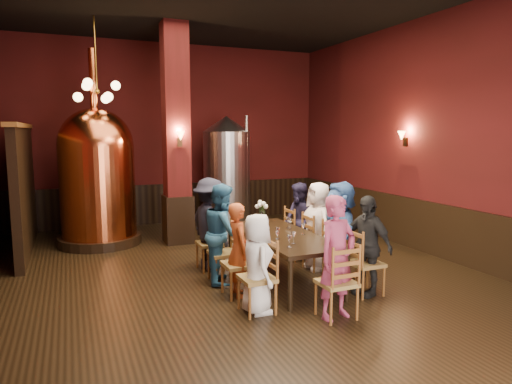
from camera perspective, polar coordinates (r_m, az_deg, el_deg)
name	(u,v)px	position (r m, az deg, el deg)	size (l,w,h in m)	color
room	(236,137)	(6.98, -2.49, 6.90)	(10.00, 10.02, 4.50)	black
wainscot_right	(433,229)	(9.31, 21.24, -4.29)	(0.08, 9.90, 1.00)	black
wainscot_back	(171,203)	(11.91, -10.59, -1.39)	(7.90, 0.08, 1.00)	black
column	(176,135)	(9.59, -9.94, 6.99)	(0.58, 0.58, 4.50)	#4D1012
partition	(24,191)	(9.86, -27.00, 0.17)	(0.22, 3.50, 2.40)	black
pendant_cluster	(97,91)	(9.51, -19.25, 11.81)	(0.90, 0.90, 1.70)	#A57226
sconce_wall	(406,138)	(9.68, 18.19, 6.43)	(0.20, 0.20, 0.36)	black
sconce_column	(180,138)	(9.30, -9.53, 6.67)	(0.20, 0.20, 0.36)	black
dining_table	(282,238)	(7.13, 3.25, -5.75)	(1.03, 2.41, 0.75)	black
chair_0	(257,278)	(5.98, 0.13, -10.67)	(0.46, 0.46, 0.92)	brown
person_0	(257,264)	(5.92, 0.13, -8.94)	(0.63, 0.41, 1.30)	white
chair_1	(238,264)	(6.57, -2.21, -8.98)	(0.46, 0.46, 0.92)	brown
person_1	(238,250)	(6.51, -2.22, -7.20)	(0.49, 0.32, 1.34)	#AD451D
chair_2	(223,253)	(7.17, -4.11, -7.58)	(0.46, 0.46, 0.92)	brown
person_2	(223,233)	(7.09, -4.13, -5.15)	(0.75, 0.37, 1.54)	#285E88
chair_3	(210,243)	(7.79, -5.72, -6.37)	(0.46, 0.46, 0.92)	brown
person_3	(210,224)	(7.71, -5.76, -4.03)	(1.01, 0.58, 1.57)	black
chair_4	(366,263)	(6.80, 13.56, -8.62)	(0.46, 0.46, 0.92)	brown
person_4	(366,245)	(6.73, 13.63, -6.48)	(0.85, 0.35, 1.44)	black
chair_5	(340,252)	(7.33, 10.42, -7.35)	(0.46, 0.46, 0.92)	brown
person_5	(340,231)	(7.25, 10.48, -4.85)	(1.46, 0.46, 1.57)	#305592
chair_6	(318,242)	(7.87, 7.75, -6.25)	(0.46, 0.46, 0.92)	brown
person_6	(318,226)	(7.80, 7.79, -4.22)	(0.73, 0.47, 1.49)	white
chair_7	(299,234)	(8.43, 5.41, -5.27)	(0.46, 0.46, 0.92)	brown
person_7	(299,221)	(8.38, 5.43, -3.64)	(0.69, 0.34, 1.41)	#211C39
chair_8	(337,282)	(5.90, 10.05, -11.04)	(0.46, 0.46, 0.92)	brown
person_8	(337,257)	(5.81, 10.12, -8.06)	(0.57, 0.37, 1.56)	#983253
copper_kettle	(97,175)	(9.90, -19.22, 2.02)	(1.68, 1.68, 3.96)	black
steel_vessel	(227,173)	(11.00, -3.67, 2.44)	(1.41, 1.41, 2.69)	#B2B2B7
rose_vase	(262,208)	(8.00, 0.79, -1.97)	(0.23, 0.23, 0.39)	white
wine_glass_0	(288,223)	(7.55, 4.03, -3.87)	(0.07, 0.07, 0.17)	white
wine_glass_1	(277,237)	(6.57, 2.66, -5.61)	(0.07, 0.07, 0.17)	white
wine_glass_2	(303,229)	(7.10, 5.95, -4.63)	(0.07, 0.07, 0.17)	white
wine_glass_3	(294,238)	(6.51, 4.71, -5.73)	(0.07, 0.07, 0.17)	white
wine_glass_4	(289,241)	(6.32, 4.19, -6.15)	(0.07, 0.07, 0.17)	white
wine_glass_5	(267,224)	(7.41, 1.40, -4.08)	(0.07, 0.07, 0.17)	white
wine_glass_6	(290,224)	(7.47, 4.31, -4.00)	(0.07, 0.07, 0.17)	white
wine_glass_7	(278,233)	(6.79, 2.72, -5.17)	(0.07, 0.07, 0.17)	white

